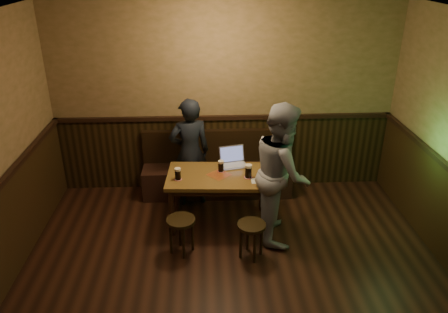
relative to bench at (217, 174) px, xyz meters
The scene contains 12 objects.
room 2.68m from the bench, 87.22° to the right, with size 5.04×6.04×2.84m.
bench is the anchor object (origin of this frame).
pub_table 0.89m from the bench, 90.00° to the right, with size 1.39×0.84×0.72m.
stool_left 1.54m from the bench, 108.11° to the right, with size 0.41×0.41×0.47m.
stool_right 1.63m from the bench, 77.50° to the right, with size 0.40×0.40×0.46m.
pint_left 1.18m from the bench, 119.36° to the right, with size 0.10×0.10×0.16m.
pint_mid 0.88m from the bench, 87.70° to the right, with size 0.10×0.10×0.16m.
pint_right 1.11m from the bench, 67.96° to the right, with size 0.12×0.12×0.18m.
laptop 0.74m from the bench, 69.20° to the right, with size 0.40×0.35×0.24m.
menu 1.21m from the bench, 63.44° to the right, with size 0.22×0.15×0.00m, color silver.
person_suit 0.68m from the bench, 144.30° to the right, with size 0.58×0.38×1.58m, color black.
person_grey 1.48m from the bench, 55.88° to the right, with size 0.86×0.67×1.78m, color gray.
Camera 1 is at (-0.30, -3.11, 3.33)m, focal length 35.00 mm.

